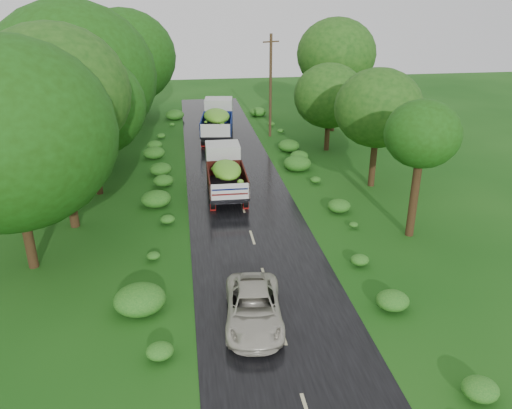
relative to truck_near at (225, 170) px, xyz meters
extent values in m
plane|color=#12430E|center=(0.79, -14.61, -1.52)|extent=(120.00, 120.00, 0.00)
cube|color=black|center=(0.79, -9.61, -1.51)|extent=(6.50, 80.00, 0.02)
cube|color=#BFB78C|center=(0.79, -14.61, -1.50)|extent=(0.12, 1.60, 0.00)
cube|color=#BFB78C|center=(0.79, -10.61, -1.50)|extent=(0.12, 1.60, 0.00)
cube|color=#BFB78C|center=(0.79, -6.61, -1.50)|extent=(0.12, 1.60, 0.00)
cube|color=#BFB78C|center=(0.79, -2.61, -1.50)|extent=(0.12, 1.60, 0.00)
cube|color=#BFB78C|center=(0.79, 1.39, -1.50)|extent=(0.12, 1.60, 0.00)
cube|color=#BFB78C|center=(0.79, 5.39, -1.50)|extent=(0.12, 1.60, 0.00)
cube|color=#BFB78C|center=(0.79, 9.39, -1.50)|extent=(0.12, 1.60, 0.00)
cube|color=#BFB78C|center=(0.79, 13.39, -1.50)|extent=(0.12, 1.60, 0.00)
cube|color=#BFB78C|center=(0.79, 17.39, -1.50)|extent=(0.12, 1.60, 0.00)
cube|color=#BFB78C|center=(0.79, 21.39, -1.50)|extent=(0.12, 1.60, 0.00)
cube|color=#BFB78C|center=(0.79, 25.39, -1.50)|extent=(0.12, 1.60, 0.00)
cube|color=black|center=(0.00, -0.32, -0.87)|extent=(1.81, 5.66, 0.28)
cylinder|color=black|center=(-0.95, 1.75, -1.02)|extent=(0.29, 1.01, 1.00)
cylinder|color=black|center=(1.00, 1.72, -1.02)|extent=(0.29, 1.01, 1.00)
cylinder|color=black|center=(-0.99, -1.59, -1.02)|extent=(0.29, 1.01, 1.00)
cylinder|color=black|center=(0.95, -1.62, -1.02)|extent=(0.29, 1.01, 1.00)
cylinder|color=black|center=(-1.01, -2.61, -1.02)|extent=(0.29, 1.01, 1.00)
cylinder|color=black|center=(0.93, -2.64, -1.02)|extent=(0.29, 1.01, 1.00)
cube|color=maroon|center=(-1.01, -2.95, -1.24)|extent=(0.34, 0.04, 0.45)
cube|color=maroon|center=(0.93, -2.98, -1.24)|extent=(0.34, 0.04, 0.45)
cube|color=silver|center=(0.03, 1.93, 0.22)|extent=(2.24, 1.93, 1.90)
cube|color=black|center=(-0.02, -1.37, -0.65)|extent=(2.37, 4.34, 0.16)
cube|color=#42110B|center=(-1.13, -1.35, -0.10)|extent=(0.14, 4.31, 0.95)
cube|color=#42110B|center=(1.09, -1.39, -0.10)|extent=(0.14, 4.31, 0.95)
cube|color=#42110B|center=(0.01, 0.74, -0.10)|extent=(2.30, 0.11, 0.95)
cube|color=silver|center=(-0.05, -3.48, -0.10)|extent=(2.30, 0.11, 0.95)
ellipsoid|color=#3D921A|center=(-0.02, -1.37, 0.50)|extent=(1.99, 3.64, 1.00)
cube|color=black|center=(0.54, 13.03, -0.80)|extent=(2.70, 6.47, 0.31)
cylinder|color=black|center=(-0.25, 15.43, -0.97)|extent=(0.45, 1.15, 1.11)
cylinder|color=black|center=(1.90, 15.15, -0.97)|extent=(0.45, 1.15, 1.11)
cylinder|color=black|center=(-0.72, 11.75, -0.97)|extent=(0.45, 1.15, 1.11)
cylinder|color=black|center=(1.43, 11.47, -0.97)|extent=(0.45, 1.15, 1.11)
cylinder|color=black|center=(-0.86, 10.61, -0.97)|extent=(0.45, 1.15, 1.11)
cylinder|color=black|center=(1.28, 10.34, -0.97)|extent=(0.45, 1.15, 1.11)
cube|color=maroon|center=(-0.91, 10.24, -1.21)|extent=(0.38, 0.09, 0.50)
cube|color=maroon|center=(1.24, 9.96, -1.21)|extent=(0.38, 0.09, 0.50)
cube|color=silver|center=(0.86, 15.51, 0.42)|extent=(2.71, 2.41, 2.12)
cube|color=black|center=(0.39, 11.86, -0.55)|extent=(3.15, 5.08, 0.18)
cube|color=navy|center=(-0.84, 12.02, 0.06)|extent=(0.70, 4.77, 1.06)
cube|color=navy|center=(1.62, 11.71, 0.06)|extent=(0.70, 4.77, 1.06)
cube|color=navy|center=(0.69, 14.20, 0.06)|extent=(2.55, 0.41, 1.06)
cube|color=silver|center=(0.09, 9.53, 0.06)|extent=(2.55, 0.41, 1.06)
ellipsoid|color=#3D921A|center=(0.39, 11.86, 0.73)|extent=(2.65, 4.27, 1.11)
imported|color=beige|center=(-0.18, -13.82, -0.86)|extent=(2.62, 4.86, 1.30)
cylinder|color=#382616|center=(5.19, 12.95, 2.84)|extent=(0.31, 0.31, 8.73)
cube|color=#382616|center=(5.19, 12.95, 6.55)|extent=(1.46, 0.67, 0.11)
cylinder|color=black|center=(-9.81, -8.05, 2.11)|extent=(0.45, 0.45, 7.28)
ellipsoid|color=#1B450D|center=(-9.81, -8.05, 4.88)|extent=(4.28, 4.28, 3.85)
cylinder|color=black|center=(-8.69, -3.78, 2.65)|extent=(0.48, 0.48, 8.35)
ellipsoid|color=#1B450D|center=(-8.69, -3.78, 5.83)|extent=(3.87, 3.87, 3.49)
cylinder|color=black|center=(-8.01, 1.02, 1.68)|extent=(0.43, 0.43, 6.41)
ellipsoid|color=#1B450D|center=(-8.01, 1.02, 4.12)|extent=(3.70, 3.70, 3.33)
cylinder|color=black|center=(-9.55, 5.77, 2.26)|extent=(0.46, 0.46, 7.57)
ellipsoid|color=#1B450D|center=(-9.55, 5.77, 5.13)|extent=(4.70, 4.70, 4.23)
cylinder|color=black|center=(-8.74, 11.94, 2.31)|extent=(0.46, 0.46, 7.66)
ellipsoid|color=#1B450D|center=(-8.74, 11.94, 5.22)|extent=(3.18, 3.18, 2.86)
cylinder|color=black|center=(-9.91, 15.76, 2.37)|extent=(0.47, 0.47, 7.78)
ellipsoid|color=#1B450D|center=(-9.91, 15.76, 5.32)|extent=(4.09, 4.09, 3.68)
cylinder|color=black|center=(-7.79, 21.69, 1.92)|extent=(0.45, 0.45, 6.89)
ellipsoid|color=#1B450D|center=(-7.79, 21.69, 4.54)|extent=(4.50, 4.50, 4.05)
cylinder|color=black|center=(9.10, -7.52, 1.62)|extent=(0.43, 0.43, 6.28)
ellipsoid|color=#184711|center=(9.10, -7.52, 4.00)|extent=(2.74, 2.74, 2.46)
cylinder|color=black|center=(9.71, -0.18, 1.44)|extent=(0.42, 0.42, 5.92)
ellipsoid|color=#184711|center=(9.71, -0.18, 3.68)|extent=(3.33, 3.33, 2.99)
cylinder|color=black|center=(9.01, 8.11, 0.98)|extent=(0.40, 0.40, 5.02)
ellipsoid|color=#184711|center=(9.01, 8.11, 2.89)|extent=(3.35, 3.35, 3.01)
cylinder|color=black|center=(11.19, 13.99, 2.37)|extent=(0.47, 0.47, 7.79)
ellipsoid|color=#184711|center=(11.19, 13.99, 5.33)|extent=(3.73, 3.73, 3.35)
camera|label=1|loc=(-2.49, -29.82, 10.43)|focal=35.00mm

